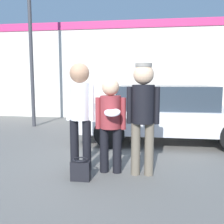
{
  "coord_description": "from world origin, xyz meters",
  "views": [
    {
      "loc": [
        0.84,
        -4.36,
        1.55
      ],
      "look_at": [
        0.24,
        -0.15,
        1.01
      ],
      "focal_mm": 40.0,
      "sensor_mm": 36.0,
      "label": 1
    }
  ],
  "objects": [
    {
      "name": "parked_car_near",
      "position": [
        1.34,
        2.04,
        0.73
      ],
      "size": [
        4.43,
        1.89,
        1.41
      ],
      "color": "silver",
      "rests_on": "ground"
    },
    {
      "name": "street_lamp",
      "position": [
        -2.79,
        3.54,
        3.63
      ],
      "size": [
        1.1,
        0.35,
        5.98
      ],
      "color": "#38383D",
      "rests_on": "ground"
    },
    {
      "name": "ground_plane",
      "position": [
        0.0,
        0.0,
        0.0
      ],
      "size": [
        56.0,
        56.0,
        0.0
      ],
      "primitive_type": "plane",
      "color": "#66635E"
    },
    {
      "name": "person_middle_with_frisbee",
      "position": [
        0.24,
        -0.32,
        0.93
      ],
      "size": [
        0.51,
        0.54,
        1.59
      ],
      "color": "black",
      "rests_on": "ground"
    },
    {
      "name": "storefront_building",
      "position": [
        0.0,
        5.77,
        1.97
      ],
      "size": [
        24.0,
        0.22,
        3.88
      ],
      "color": "silver",
      "rests_on": "ground"
    },
    {
      "name": "handbag",
      "position": [
        -0.17,
        -0.73,
        0.17
      ],
      "size": [
        0.3,
        0.23,
        0.35
      ],
      "color": "black",
      "rests_on": "ground"
    },
    {
      "name": "person_left",
      "position": [
        -0.29,
        -0.27,
        1.11
      ],
      "size": [
        0.49,
        0.33,
        1.84
      ],
      "color": "black",
      "rests_on": "ground"
    },
    {
      "name": "person_right",
      "position": [
        0.77,
        -0.36,
        1.11
      ],
      "size": [
        0.53,
        0.36,
        1.82
      ],
      "color": "#665B4C",
      "rests_on": "ground"
    }
  ]
}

